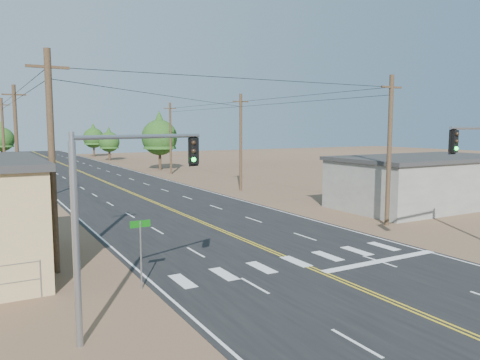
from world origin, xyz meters
TOP-DOWN VIEW (x-y plane):
  - ground at (0.00, 0.00)m, footprint 220.00×220.00m
  - road at (0.00, 30.00)m, footprint 15.00×200.00m
  - building_right at (19.00, 16.00)m, footprint 15.00×8.00m
  - utility_pole_left_near at (-10.50, 12.00)m, footprint 1.80×0.30m
  - utility_pole_left_mid at (-10.50, 32.00)m, footprint 1.80×0.30m
  - utility_pole_left_far at (-10.50, 52.00)m, footprint 1.80×0.30m
  - utility_pole_right_near at (10.50, 12.00)m, footprint 1.80×0.30m
  - utility_pole_right_mid at (10.50, 32.00)m, footprint 1.80×0.30m
  - utility_pole_right_far at (10.50, 52.00)m, footprint 1.80×0.30m
  - signal_mast_left at (-9.56, 4.59)m, footprint 5.05×2.23m
  - street_sign at (-7.80, 8.00)m, footprint 0.85×0.07m
  - tree_left_far at (-9.00, 90.95)m, footprint 4.66×4.66m
  - tree_right_near at (11.32, 58.79)m, footprint 5.47×5.47m
  - tree_right_mid at (9.69, 83.48)m, footprint 4.02×4.02m
  - tree_right_far at (9.81, 98.02)m, footprint 4.55×4.55m

SIDE VIEW (x-z plane):
  - ground at x=0.00m, z-range 0.00..0.00m
  - road at x=0.00m, z-range 0.00..0.02m
  - street_sign at x=-7.80m, z-range 0.48..3.33m
  - building_right at x=19.00m, z-range 0.00..4.00m
  - tree_right_mid at x=9.69m, z-range 0.74..7.44m
  - signal_mast_left at x=-9.56m, z-range 1.15..7.61m
  - tree_right_far at x=9.81m, z-range 0.84..8.42m
  - tree_left_far at x=-9.00m, z-range 0.86..8.62m
  - utility_pole_left_near at x=-10.50m, z-range 0.12..10.12m
  - utility_pole_left_mid at x=-10.50m, z-range 0.12..10.12m
  - utility_pole_left_far at x=-10.50m, z-range 0.12..10.12m
  - utility_pole_right_near at x=10.50m, z-range 0.12..10.12m
  - utility_pole_right_mid at x=10.50m, z-range 0.12..10.12m
  - utility_pole_right_far at x=10.50m, z-range 0.12..10.12m
  - tree_right_near at x=11.32m, z-range 1.02..10.13m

